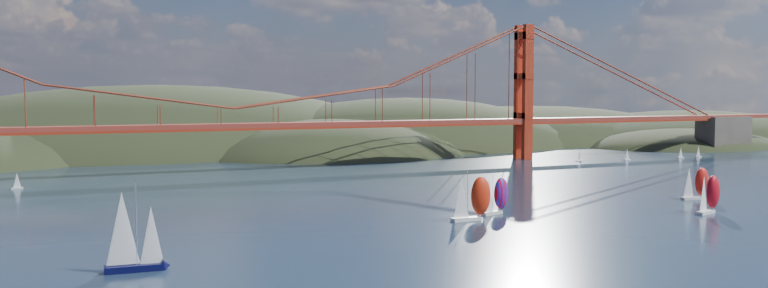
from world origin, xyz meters
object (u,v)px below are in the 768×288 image
Objects in this scene: racer_rwb at (495,195)px; racer_2 at (695,183)px; racer_1 at (708,193)px; sloop_navy at (131,233)px; racer_0 at (471,197)px.

racer_2 is at bearing -17.95° from racer_rwb.
racer_2 is (14.90, 17.79, -0.24)m from racer_1.
racer_0 is (71.40, 18.08, -1.03)m from sloop_navy.
racer_rwb is at bearing 140.61° from racer_1.
racer_2 is at bearing 2.54° from racer_0.
racer_rwb is (9.40, 5.15, -0.66)m from racer_0.
racer_rwb is (-59.89, 1.35, 0.04)m from racer_2.
sloop_navy reaches higher than racer_rwb.
racer_0 is 1.10× the size of racer_1.
racer_2 is (69.29, 3.80, -0.70)m from racer_0.
sloop_navy is 1.42× the size of racer_1.
racer_2 is 0.99× the size of racer_rwb.
racer_rwb reaches higher than racer_2.
racer_rwb is (80.80, 23.23, -1.68)m from sloop_navy.
sloop_navy reaches higher than racer_0.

